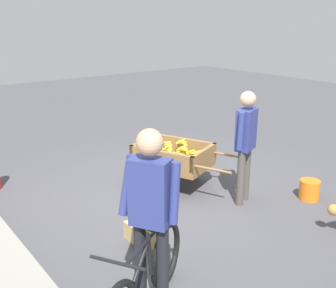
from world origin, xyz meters
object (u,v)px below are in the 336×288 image
Objects in this scene: fruit_cart at (174,160)px; cyclist_person at (150,205)px; bicycle at (144,283)px; vendor_person at (246,138)px; plastic_bucket at (309,190)px; apple_crate at (145,232)px.

cyclist_person is (-2.06, 1.91, 0.59)m from fruit_cart.
vendor_person is at bearing -66.52° from bicycle.
fruit_cart is at bearing -42.89° from cyclist_person.
apple_crate reaches higher than plastic_bucket.
bicycle reaches higher than apple_crate.
fruit_cart is 2.87m from cyclist_person.
vendor_person reaches higher than plastic_bucket.
vendor_person is 1.10× the size of bicycle.
cyclist_person reaches higher than bicycle.
fruit_cart is 1.24× the size of bicycle.
fruit_cart is 1.12× the size of vendor_person.
bicycle is 3.36m from plastic_bucket.
bicycle is (-1.07, 2.46, -0.62)m from vendor_person.
plastic_bucket is at bearing -101.38° from apple_crate.
bicycle is 1.30m from apple_crate.
plastic_bucket is (0.53, -3.31, -0.21)m from bicycle.
cyclist_person is at bearing 137.11° from fruit_cart.
cyclist_person is at bearing 148.45° from apple_crate.
plastic_bucket is at bearing -141.74° from fruit_cart.
plastic_bucket is 2.63m from apple_crate.
fruit_cart is 1.06× the size of cyclist_person.
bicycle is (-2.13, 2.04, -0.09)m from fruit_cart.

